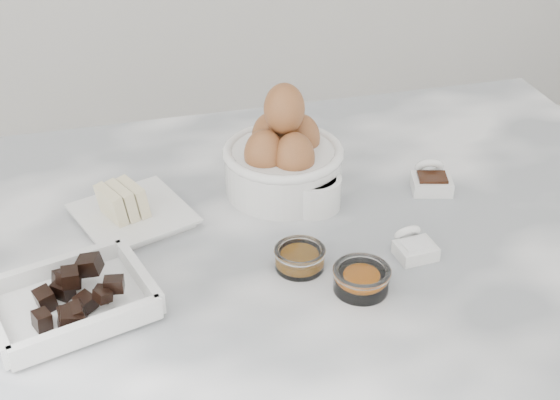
# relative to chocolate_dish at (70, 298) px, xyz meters

# --- Properties ---
(marble_slab) EXTENTS (1.20, 0.80, 0.04)m
(marble_slab) POSITION_rel_chocolate_dish_xyz_m (0.27, 0.09, -0.04)
(marble_slab) COLOR white
(marble_slab) RESTS_ON cabinet
(chocolate_dish) EXTENTS (0.22, 0.19, 0.05)m
(chocolate_dish) POSITION_rel_chocolate_dish_xyz_m (0.00, 0.00, 0.00)
(chocolate_dish) COLOR white
(chocolate_dish) RESTS_ON marble_slab
(butter_plate) EXTENTS (0.18, 0.18, 0.06)m
(butter_plate) POSITION_rel_chocolate_dish_xyz_m (0.09, 0.18, -0.00)
(butter_plate) COLOR white
(butter_plate) RESTS_ON marble_slab
(sugar_ramekin) EXTENTS (0.08, 0.08, 0.05)m
(sugar_ramekin) POSITION_rel_chocolate_dish_xyz_m (0.34, 0.15, 0.00)
(sugar_ramekin) COLOR white
(sugar_ramekin) RESTS_ON marble_slab
(egg_bowl) EXTENTS (0.18, 0.18, 0.17)m
(egg_bowl) POSITION_rel_chocolate_dish_xyz_m (0.31, 0.20, 0.03)
(egg_bowl) COLOR white
(egg_bowl) RESTS_ON marble_slab
(honey_bowl) EXTENTS (0.07, 0.07, 0.03)m
(honey_bowl) POSITION_rel_chocolate_dish_xyz_m (0.28, 0.02, -0.01)
(honey_bowl) COLOR white
(honey_bowl) RESTS_ON marble_slab
(zest_bowl) EXTENTS (0.07, 0.07, 0.03)m
(zest_bowl) POSITION_rel_chocolate_dish_xyz_m (0.35, -0.05, -0.00)
(zest_bowl) COLOR white
(zest_bowl) RESTS_ON marble_slab
(vanilla_spoon) EXTENTS (0.07, 0.08, 0.04)m
(vanilla_spoon) POSITION_rel_chocolate_dish_xyz_m (0.53, 0.15, -0.01)
(vanilla_spoon) COLOR white
(vanilla_spoon) RESTS_ON marble_slab
(salt_spoon) EXTENTS (0.05, 0.06, 0.04)m
(salt_spoon) POSITION_rel_chocolate_dish_xyz_m (0.44, 0.01, -0.01)
(salt_spoon) COLOR white
(salt_spoon) RESTS_ON marble_slab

